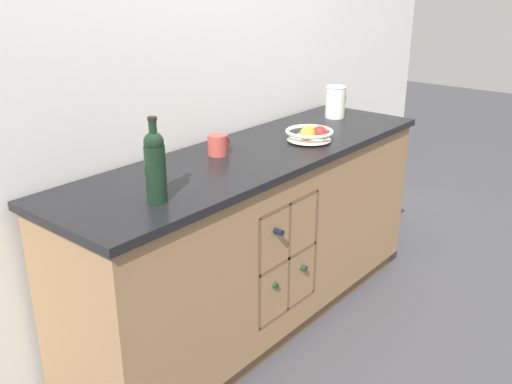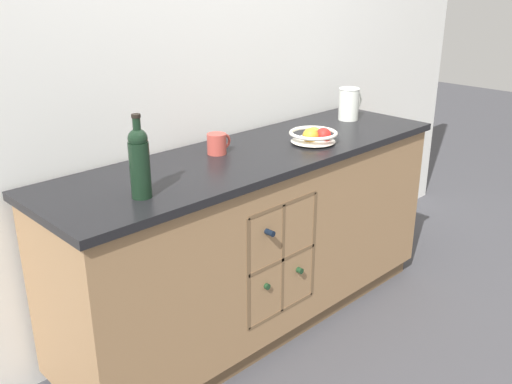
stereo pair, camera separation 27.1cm
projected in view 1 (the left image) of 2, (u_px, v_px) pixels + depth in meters
ground_plane at (256, 320)px, 2.97m from camera, size 14.00×14.00×0.00m
back_wall at (200, 66)px, 2.71m from camera, size 4.46×0.06×2.55m
kitchen_island at (256, 239)px, 2.80m from camera, size 2.10×0.62×0.92m
fruit_bowl at (310, 134)px, 2.77m from camera, size 0.24×0.24×0.09m
white_pitcher at (336, 101)px, 3.22m from camera, size 0.18×0.12×0.18m
ceramic_mug at (218, 145)px, 2.57m from camera, size 0.13×0.09×0.09m
standing_wine_bottle at (155, 165)px, 2.01m from camera, size 0.08×0.08×0.31m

